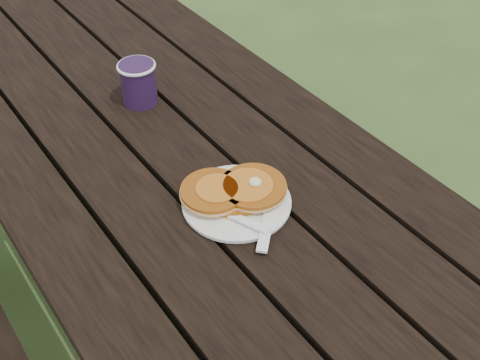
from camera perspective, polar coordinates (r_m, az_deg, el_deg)
ground at (r=1.87m, az=-5.16°, el=-14.45°), size 60.00×60.00×0.00m
picnic_table at (r=1.58m, az=-5.97°, el=-7.04°), size 1.36×1.80×0.75m
plate at (r=1.15m, az=-0.33°, el=-2.17°), size 0.25×0.25×0.01m
pancake_stack at (r=1.15m, az=-0.54°, el=-0.98°), size 0.20×0.16×0.04m
knife at (r=1.11m, az=2.75°, el=-3.42°), size 0.14×0.14×0.00m
fork at (r=1.10m, az=0.30°, el=-3.83°), size 0.09×0.16×0.01m
coffee_cup at (r=1.41m, az=-9.63°, el=9.26°), size 0.09×0.09×0.10m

